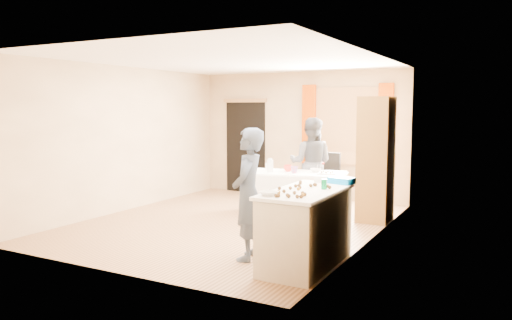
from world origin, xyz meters
The scene contains 29 objects.
floor centered at (0.00, 0.00, -0.01)m, with size 4.50×5.50×0.02m, color #9E7047.
ceiling centered at (0.00, 0.00, 2.61)m, with size 4.50×5.50×0.02m, color white.
wall_back centered at (0.00, 2.76, 1.30)m, with size 4.50×0.02×2.60m, color tan.
wall_front centered at (0.00, -2.76, 1.30)m, with size 4.50×0.02×2.60m, color tan.
wall_left centered at (-2.26, 0.00, 1.30)m, with size 0.02×5.50×2.60m, color tan.
wall_right centered at (2.26, 0.00, 1.30)m, with size 0.02×5.50×2.60m, color tan.
window_frame centered at (1.00, 2.72, 1.50)m, with size 1.32×0.06×1.52m, color olive.
window_pane centered at (1.00, 2.71, 1.50)m, with size 1.20×0.02×1.40m, color white.
curtain_left centered at (0.22, 2.67, 1.50)m, with size 0.28×0.06×1.65m, color #AC3A00.
curtain_right centered at (1.78, 2.67, 1.50)m, with size 0.28×0.06×1.65m, color #AC3A00.
doorway centered at (-1.30, 2.73, 1.00)m, with size 0.95×0.04×2.00m, color black.
door_lintel centered at (-1.30, 2.70, 2.02)m, with size 1.05×0.06×0.08m, color olive.
cabinet centered at (1.99, 1.23, 1.02)m, with size 0.50×0.60×2.04m, color brown.
counter centered at (1.89, -1.49, 0.45)m, with size 0.71×1.49×0.91m.
party_table centered at (0.67, 1.07, 0.44)m, with size 1.83×1.22×0.75m.
chair centered at (0.80, 2.16, 0.30)m, with size 0.50×0.50×1.00m.
girl centered at (1.16, -1.57, 0.81)m, with size 0.52×0.67×1.62m, color #2C364B.
woman centered at (0.64, 1.75, 0.84)m, with size 0.94×0.81×1.68m, color black.
soda_can centered at (2.06, -1.36, 0.97)m, with size 0.07×0.07×0.12m, color #057A3C.
mixing_bowl centered at (1.67, -2.04, 0.93)m, with size 0.23×0.23×0.05m, color white.
foam_block centered at (1.82, -0.86, 0.95)m, with size 0.15×0.10×0.08m, color white.
blue_basket centered at (2.10, -0.84, 0.95)m, with size 0.30×0.20×0.08m, color #0780E8.
pitcher centered at (0.25, 0.84, 0.86)m, with size 0.11×0.11×0.22m, color silver.
cup_red centered at (0.48, 1.07, 0.81)m, with size 0.17×0.17×0.12m, color red.
cup_rainbow centered at (0.68, 0.91, 0.81)m, with size 0.14×0.14×0.12m, color red.
small_bowl centered at (0.94, 1.24, 0.78)m, with size 0.25×0.25×0.06m, color white.
pastry_tray centered at (1.20, 1.08, 0.76)m, with size 0.28×0.20×0.02m, color white.
bottle centered at (0.08, 1.10, 0.84)m, with size 0.11×0.11×0.18m, color white.
cake_balls centered at (1.85, -1.64, 0.93)m, with size 0.54×1.08×0.04m.
Camera 1 is at (4.08, -6.83, 1.86)m, focal length 35.00 mm.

